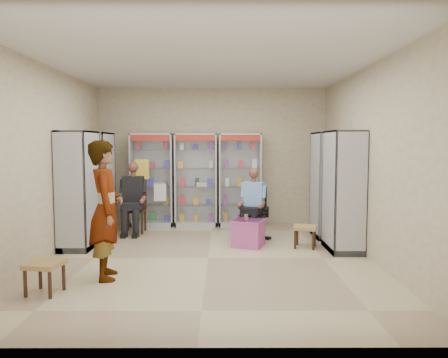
{
  "coord_description": "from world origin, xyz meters",
  "views": [
    {
      "loc": [
        0.23,
        -6.7,
        1.79
      ],
      "look_at": [
        0.25,
        0.7,
        1.19
      ],
      "focal_mm": 35.0,
      "sensor_mm": 36.0,
      "label": 1
    }
  ],
  "objects_px": {
    "cabinet_right_far": "(327,185)",
    "pink_trunk": "(248,233)",
    "wooden_chair": "(134,209)",
    "standing_man": "(106,210)",
    "woven_stool_a": "(305,237)",
    "cabinet_back_right": "(240,180)",
    "cabinet_right_near": "(343,191)",
    "seated_shopkeeper": "(254,206)",
    "cabinet_back_mid": "(196,180)",
    "cabinet_left_near": "(79,190)",
    "woven_stool_b": "(45,278)",
    "office_chair": "(254,213)",
    "cabinet_left_far": "(97,184)",
    "cabinet_back_left": "(152,180)"
  },
  "relations": [
    {
      "from": "cabinet_right_far",
      "to": "pink_trunk",
      "type": "xyz_separation_m",
      "value": [
        -1.56,
        -0.81,
        -0.77
      ]
    },
    {
      "from": "wooden_chair",
      "to": "standing_man",
      "type": "xyz_separation_m",
      "value": [
        0.23,
        -2.99,
        0.44
      ]
    },
    {
      "from": "woven_stool_a",
      "to": "cabinet_back_right",
      "type": "bearing_deg",
      "value": 117.26
    },
    {
      "from": "cabinet_right_near",
      "to": "seated_shopkeeper",
      "type": "relative_size",
      "value": 1.6
    },
    {
      "from": "cabinet_back_mid",
      "to": "wooden_chair",
      "type": "bearing_deg",
      "value": -148.69
    },
    {
      "from": "cabinet_left_near",
      "to": "woven_stool_a",
      "type": "bearing_deg",
      "value": 90.0
    },
    {
      "from": "cabinet_right_near",
      "to": "woven_stool_b",
      "type": "relative_size",
      "value": 5.17
    },
    {
      "from": "cabinet_right_far",
      "to": "woven_stool_b",
      "type": "xyz_separation_m",
      "value": [
        -4.13,
        -3.2,
        -0.81
      ]
    },
    {
      "from": "cabinet_back_right",
      "to": "office_chair",
      "type": "distance_m",
      "value": 1.45
    },
    {
      "from": "cabinet_back_right",
      "to": "cabinet_left_far",
      "type": "distance_m",
      "value": 2.98
    },
    {
      "from": "wooden_chair",
      "to": "seated_shopkeeper",
      "type": "height_order",
      "value": "seated_shopkeeper"
    },
    {
      "from": "cabinet_left_near",
      "to": "woven_stool_a",
      "type": "height_order",
      "value": "cabinet_left_near"
    },
    {
      "from": "seated_shopkeeper",
      "to": "woven_stool_a",
      "type": "xyz_separation_m",
      "value": [
        0.84,
        -0.64,
        -0.44
      ]
    },
    {
      "from": "cabinet_right_far",
      "to": "pink_trunk",
      "type": "height_order",
      "value": "cabinet_right_far"
    },
    {
      "from": "wooden_chair",
      "to": "office_chair",
      "type": "distance_m",
      "value": 2.44
    },
    {
      "from": "woven_stool_b",
      "to": "cabinet_back_left",
      "type": "bearing_deg",
      "value": 82.17
    },
    {
      "from": "office_chair",
      "to": "woven_stool_a",
      "type": "bearing_deg",
      "value": -19.48
    },
    {
      "from": "standing_man",
      "to": "cabinet_back_left",
      "type": "bearing_deg",
      "value": -12.73
    },
    {
      "from": "cabinet_left_near",
      "to": "woven_stool_a",
      "type": "xyz_separation_m",
      "value": [
        3.88,
        0.0,
        -0.81
      ]
    },
    {
      "from": "cabinet_back_left",
      "to": "cabinet_right_near",
      "type": "height_order",
      "value": "same"
    },
    {
      "from": "cabinet_back_left",
      "to": "cabinet_back_right",
      "type": "xyz_separation_m",
      "value": [
        1.9,
        0.0,
        0.0
      ]
    },
    {
      "from": "cabinet_left_far",
      "to": "woven_stool_a",
      "type": "bearing_deg",
      "value": 74.16
    },
    {
      "from": "cabinet_right_near",
      "to": "office_chair",
      "type": "bearing_deg",
      "value": 58.02
    },
    {
      "from": "cabinet_left_near",
      "to": "woven_stool_a",
      "type": "distance_m",
      "value": 3.96
    },
    {
      "from": "cabinet_right_far",
      "to": "wooden_chair",
      "type": "relative_size",
      "value": 2.13
    },
    {
      "from": "cabinet_back_left",
      "to": "woven_stool_a",
      "type": "xyz_separation_m",
      "value": [
        2.95,
        -2.03,
        -0.81
      ]
    },
    {
      "from": "cabinet_back_mid",
      "to": "cabinet_right_near",
      "type": "bearing_deg",
      "value": -40.84
    },
    {
      "from": "woven_stool_a",
      "to": "standing_man",
      "type": "bearing_deg",
      "value": -150.24
    },
    {
      "from": "woven_stool_b",
      "to": "office_chair",
      "type": "bearing_deg",
      "value": 47.91
    },
    {
      "from": "office_chair",
      "to": "pink_trunk",
      "type": "relative_size",
      "value": 2.02
    },
    {
      "from": "standing_man",
      "to": "cabinet_right_far",
      "type": "bearing_deg",
      "value": -66.29
    },
    {
      "from": "office_chair",
      "to": "pink_trunk",
      "type": "height_order",
      "value": "office_chair"
    },
    {
      "from": "cabinet_left_far",
      "to": "seated_shopkeeper",
      "type": "xyz_separation_m",
      "value": [
        3.04,
        -0.46,
        -0.37
      ]
    },
    {
      "from": "cabinet_back_right",
      "to": "seated_shopkeeper",
      "type": "xyz_separation_m",
      "value": [
        0.21,
        -1.39,
        -0.37
      ]
    },
    {
      "from": "cabinet_left_near",
      "to": "cabinet_right_far",
      "type": "bearing_deg",
      "value": 101.41
    },
    {
      "from": "cabinet_left_near",
      "to": "standing_man",
      "type": "bearing_deg",
      "value": 28.32
    },
    {
      "from": "cabinet_back_right",
      "to": "cabinet_left_near",
      "type": "bearing_deg",
      "value": -144.35
    },
    {
      "from": "cabinet_right_far",
      "to": "cabinet_back_mid",
      "type": "bearing_deg",
      "value": 66.35
    },
    {
      "from": "woven_stool_a",
      "to": "pink_trunk",
      "type": "bearing_deg",
      "value": 174.72
    },
    {
      "from": "office_chair",
      "to": "cabinet_right_near",
      "type": "bearing_deg",
      "value": -12.08
    },
    {
      "from": "cabinet_back_right",
      "to": "woven_stool_a",
      "type": "relative_size",
      "value": 5.31
    },
    {
      "from": "cabinet_back_mid",
      "to": "woven_stool_a",
      "type": "bearing_deg",
      "value": -45.49
    },
    {
      "from": "cabinet_left_near",
      "to": "cabinet_right_near",
      "type": "bearing_deg",
      "value": 87.43
    },
    {
      "from": "cabinet_left_near",
      "to": "seated_shopkeeper",
      "type": "height_order",
      "value": "cabinet_left_near"
    },
    {
      "from": "cabinet_back_left",
      "to": "seated_shopkeeper",
      "type": "bearing_deg",
      "value": -33.44
    },
    {
      "from": "cabinet_left_far",
      "to": "office_chair",
      "type": "relative_size",
      "value": 2.04
    },
    {
      "from": "cabinet_left_near",
      "to": "standing_man",
      "type": "height_order",
      "value": "cabinet_left_near"
    },
    {
      "from": "seated_shopkeeper",
      "to": "woven_stool_b",
      "type": "xyz_separation_m",
      "value": [
        -2.7,
        -2.94,
        -0.43
      ]
    },
    {
      "from": "pink_trunk",
      "to": "woven_stool_b",
      "type": "relative_size",
      "value": 1.26
    },
    {
      "from": "seated_shopkeeper",
      "to": "cabinet_back_right",
      "type": "bearing_deg",
      "value": 118.37
    }
  ]
}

